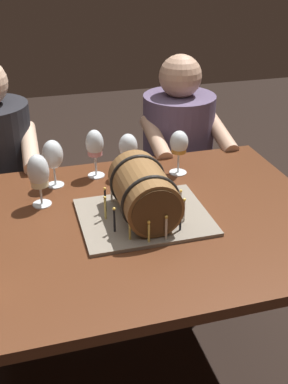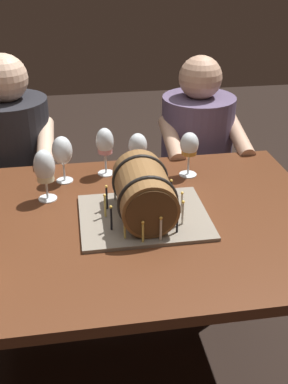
{
  "view_description": "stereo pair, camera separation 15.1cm",
  "coord_description": "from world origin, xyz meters",
  "px_view_note": "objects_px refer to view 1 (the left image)",
  "views": [
    {
      "loc": [
        -0.3,
        -1.28,
        1.57
      ],
      "look_at": [
        0.05,
        -0.0,
        0.85
      ],
      "focal_mm": 43.92,
      "sensor_mm": 36.0,
      "label": 1
    },
    {
      "loc": [
        -0.16,
        -1.31,
        1.57
      ],
      "look_at": [
        0.05,
        -0.0,
        0.85
      ],
      "focal_mm": 43.92,
      "sensor_mm": 36.0,
      "label": 2
    }
  ],
  "objects_px": {
    "barrel_cake": "(144,196)",
    "wine_glass_rose": "(95,145)",
    "wine_glass_empty": "(53,155)",
    "person_seated_left": "(1,194)",
    "wine_glass_white": "(39,174)",
    "person_seated_right": "(177,176)",
    "wine_glass_amber": "(179,144)",
    "dining_table": "(128,248)",
    "wine_glass_red": "(128,148)"
  },
  "relations": [
    {
      "from": "wine_glass_empty",
      "to": "person_seated_right",
      "type": "relative_size",
      "value": 0.16
    },
    {
      "from": "dining_table",
      "to": "person_seated_left",
      "type": "height_order",
      "value": "person_seated_left"
    },
    {
      "from": "wine_glass_rose",
      "to": "wine_glass_white",
      "type": "bearing_deg",
      "value": -142.57
    },
    {
      "from": "dining_table",
      "to": "wine_glass_amber",
      "type": "relative_size",
      "value": 7.64
    },
    {
      "from": "barrel_cake",
      "to": "wine_glass_rose",
      "type": "height_order",
      "value": "barrel_cake"
    },
    {
      "from": "wine_glass_empty",
      "to": "wine_glass_rose",
      "type": "bearing_deg",
      "value": 13.21
    },
    {
      "from": "barrel_cake",
      "to": "wine_glass_rose",
      "type": "bearing_deg",
      "value": 104.82
    },
    {
      "from": "barrel_cake",
      "to": "wine_glass_empty",
      "type": "xyz_separation_m",
      "value": [
        -0.26,
        0.32,
        0.04
      ]
    },
    {
      "from": "barrel_cake",
      "to": "person_seated_right",
      "type": "xyz_separation_m",
      "value": [
        0.37,
        0.71,
        -0.32
      ]
    },
    {
      "from": "wine_glass_white",
      "to": "dining_table",
      "type": "bearing_deg",
      "value": -35.04
    },
    {
      "from": "barrel_cake",
      "to": "dining_table",
      "type": "bearing_deg",
      "value": 179.35
    },
    {
      "from": "person_seated_right",
      "to": "person_seated_left",
      "type": "bearing_deg",
      "value": 179.99
    },
    {
      "from": "wine_glass_empty",
      "to": "wine_glass_red",
      "type": "bearing_deg",
      "value": 1.21
    },
    {
      "from": "wine_glass_rose",
      "to": "person_seated_left",
      "type": "height_order",
      "value": "person_seated_left"
    },
    {
      "from": "wine_glass_red",
      "to": "person_seated_right",
      "type": "height_order",
      "value": "person_seated_right"
    },
    {
      "from": "wine_glass_amber",
      "to": "wine_glass_empty",
      "type": "relative_size",
      "value": 0.97
    },
    {
      "from": "wine_glass_rose",
      "to": "person_seated_left",
      "type": "xyz_separation_m",
      "value": [
        -0.39,
        0.36,
        -0.34
      ]
    },
    {
      "from": "wine_glass_white",
      "to": "wine_glass_amber",
      "type": "relative_size",
      "value": 1.07
    },
    {
      "from": "wine_glass_white",
      "to": "wine_glass_empty",
      "type": "relative_size",
      "value": 1.05
    },
    {
      "from": "wine_glass_white",
      "to": "wine_glass_amber",
      "type": "xyz_separation_m",
      "value": [
        0.54,
        0.11,
        0.0
      ]
    },
    {
      "from": "dining_table",
      "to": "wine_glass_empty",
      "type": "bearing_deg",
      "value": 122.37
    },
    {
      "from": "wine_glass_red",
      "to": "wine_glass_empty",
      "type": "bearing_deg",
      "value": -178.79
    },
    {
      "from": "wine_glass_white",
      "to": "person_seated_left",
      "type": "relative_size",
      "value": 0.16
    },
    {
      "from": "wine_glass_white",
      "to": "wine_glass_empty",
      "type": "distance_m",
      "value": 0.15
    },
    {
      "from": "barrel_cake",
      "to": "wine_glass_white",
      "type": "xyz_separation_m",
      "value": [
        -0.32,
        0.19,
        0.03
      ]
    },
    {
      "from": "wine_glass_red",
      "to": "wine_glass_white",
      "type": "distance_m",
      "value": 0.37
    },
    {
      "from": "barrel_cake",
      "to": "wine_glass_rose",
      "type": "distance_m",
      "value": 0.37
    },
    {
      "from": "dining_table",
      "to": "person_seated_right",
      "type": "bearing_deg",
      "value": 59.06
    },
    {
      "from": "dining_table",
      "to": "person_seated_left",
      "type": "distance_m",
      "value": 0.84
    },
    {
      "from": "wine_glass_red",
      "to": "person_seated_left",
      "type": "relative_size",
      "value": 0.15
    },
    {
      "from": "barrel_cake",
      "to": "wine_glass_red",
      "type": "distance_m",
      "value": 0.33
    },
    {
      "from": "wine_glass_amber",
      "to": "wine_glass_empty",
      "type": "height_order",
      "value": "wine_glass_empty"
    },
    {
      "from": "wine_glass_empty",
      "to": "person_seated_right",
      "type": "xyz_separation_m",
      "value": [
        0.63,
        0.4,
        -0.36
      ]
    },
    {
      "from": "wine_glass_white",
      "to": "wine_glass_amber",
      "type": "distance_m",
      "value": 0.55
    },
    {
      "from": "barrel_cake",
      "to": "person_seated_right",
      "type": "bearing_deg",
      "value": 62.44
    },
    {
      "from": "wine_glass_amber",
      "to": "person_seated_left",
      "type": "distance_m",
      "value": 0.89
    },
    {
      "from": "wine_glass_white",
      "to": "person_seated_right",
      "type": "height_order",
      "value": "person_seated_right"
    },
    {
      "from": "wine_glass_red",
      "to": "wine_glass_rose",
      "type": "bearing_deg",
      "value": 165.37
    },
    {
      "from": "barrel_cake",
      "to": "wine_glass_red",
      "type": "height_order",
      "value": "barrel_cake"
    },
    {
      "from": "wine_glass_empty",
      "to": "dining_table",
      "type": "bearing_deg",
      "value": -57.63
    },
    {
      "from": "wine_glass_white",
      "to": "wine_glass_rose",
      "type": "bearing_deg",
      "value": 37.43
    },
    {
      "from": "wine_glass_rose",
      "to": "wine_glass_red",
      "type": "distance_m",
      "value": 0.13
    },
    {
      "from": "barrel_cake",
      "to": "wine_glass_empty",
      "type": "height_order",
      "value": "barrel_cake"
    },
    {
      "from": "wine_glass_empty",
      "to": "barrel_cake",
      "type": "bearing_deg",
      "value": -51.16
    },
    {
      "from": "barrel_cake",
      "to": "wine_glass_amber",
      "type": "xyz_separation_m",
      "value": [
        0.22,
        0.29,
        0.04
      ]
    },
    {
      "from": "dining_table",
      "to": "barrel_cake",
      "type": "xyz_separation_m",
      "value": [
        0.05,
        -0.0,
        0.19
      ]
    },
    {
      "from": "person_seated_right",
      "to": "barrel_cake",
      "type": "bearing_deg",
      "value": -117.56
    },
    {
      "from": "wine_glass_rose",
      "to": "wine_glass_empty",
      "type": "xyz_separation_m",
      "value": [
        -0.16,
        -0.04,
        -0.01
      ]
    },
    {
      "from": "wine_glass_red",
      "to": "person_seated_right",
      "type": "bearing_deg",
      "value": 48.53
    },
    {
      "from": "person_seated_left",
      "to": "wine_glass_red",
      "type": "bearing_deg",
      "value": -37.33
    }
  ]
}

